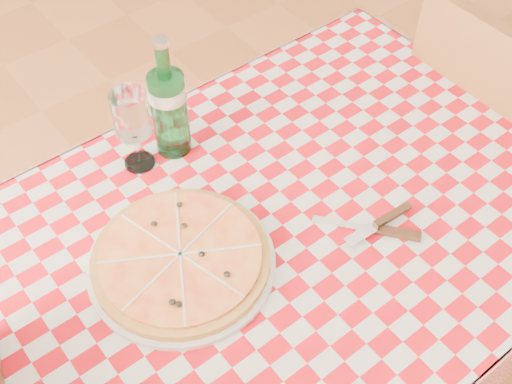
{
  "coord_description": "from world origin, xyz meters",
  "views": [
    {
      "loc": [
        -0.52,
        -0.58,
        1.76
      ],
      "look_at": [
        -0.02,
        0.06,
        0.82
      ],
      "focal_mm": 45.0,
      "sensor_mm": 36.0,
      "label": 1
    }
  ],
  "objects_px": {
    "pizza_plate": "(181,258)",
    "water_bottle": "(168,98)",
    "chair_near": "(487,141)",
    "wine_glass": "(134,131)",
    "dining_table": "(281,254)"
  },
  "relations": [
    {
      "from": "pizza_plate",
      "to": "wine_glass",
      "type": "xyz_separation_m",
      "value": [
        0.08,
        0.28,
        0.07
      ]
    },
    {
      "from": "pizza_plate",
      "to": "wine_glass",
      "type": "height_order",
      "value": "wine_glass"
    },
    {
      "from": "pizza_plate",
      "to": "water_bottle",
      "type": "height_order",
      "value": "water_bottle"
    },
    {
      "from": "chair_near",
      "to": "wine_glass",
      "type": "bearing_deg",
      "value": 161.72
    },
    {
      "from": "wine_glass",
      "to": "dining_table",
      "type": "bearing_deg",
      "value": -67.46
    },
    {
      "from": "pizza_plate",
      "to": "water_bottle",
      "type": "bearing_deg",
      "value": 59.07
    },
    {
      "from": "chair_near",
      "to": "water_bottle",
      "type": "height_order",
      "value": "water_bottle"
    },
    {
      "from": "pizza_plate",
      "to": "water_bottle",
      "type": "relative_size",
      "value": 1.24
    },
    {
      "from": "dining_table",
      "to": "wine_glass",
      "type": "height_order",
      "value": "wine_glass"
    },
    {
      "from": "water_bottle",
      "to": "wine_glass",
      "type": "xyz_separation_m",
      "value": [
        -0.08,
        0.01,
        -0.05
      ]
    },
    {
      "from": "chair_near",
      "to": "pizza_plate",
      "type": "height_order",
      "value": "chair_near"
    },
    {
      "from": "dining_table",
      "to": "pizza_plate",
      "type": "distance_m",
      "value": 0.25
    },
    {
      "from": "water_bottle",
      "to": "wine_glass",
      "type": "relative_size",
      "value": 1.49
    },
    {
      "from": "chair_near",
      "to": "pizza_plate",
      "type": "relative_size",
      "value": 2.67
    },
    {
      "from": "chair_near",
      "to": "water_bottle",
      "type": "distance_m",
      "value": 0.91
    }
  ]
}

